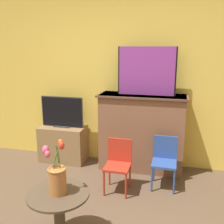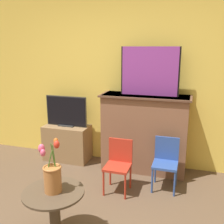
{
  "view_description": "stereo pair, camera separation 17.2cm",
  "coord_description": "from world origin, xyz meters",
  "px_view_note": "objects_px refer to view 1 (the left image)",
  "views": [
    {
      "loc": [
        0.86,
        -1.74,
        1.78
      ],
      "look_at": [
        0.15,
        1.14,
        1.04
      ],
      "focal_mm": 42.0,
      "sensor_mm": 36.0,
      "label": 1
    },
    {
      "loc": [
        1.03,
        -1.69,
        1.78
      ],
      "look_at": [
        0.15,
        1.14,
        1.04
      ],
      "focal_mm": 42.0,
      "sensor_mm": 36.0,
      "label": 2
    }
  ],
  "objects_px": {
    "chair_blue": "(164,159)",
    "chair_red": "(118,162)",
    "tv_monitor": "(62,112)",
    "vase_tulips": "(57,177)",
    "painting": "(147,71)"
  },
  "relations": [
    {
      "from": "painting",
      "to": "vase_tulips",
      "type": "relative_size",
      "value": 1.66
    },
    {
      "from": "chair_red",
      "to": "vase_tulips",
      "type": "xyz_separation_m",
      "value": [
        -0.33,
        -1.04,
        0.29
      ]
    },
    {
      "from": "tv_monitor",
      "to": "vase_tulips",
      "type": "relative_size",
      "value": 1.38
    },
    {
      "from": "tv_monitor",
      "to": "chair_red",
      "type": "xyz_separation_m",
      "value": [
        1.04,
        -0.67,
        -0.41
      ]
    },
    {
      "from": "tv_monitor",
      "to": "chair_red",
      "type": "bearing_deg",
      "value": -32.62
    },
    {
      "from": "painting",
      "to": "vase_tulips",
      "type": "bearing_deg",
      "value": -108.38
    },
    {
      "from": "painting",
      "to": "chair_blue",
      "type": "bearing_deg",
      "value": -54.26
    },
    {
      "from": "chair_blue",
      "to": "chair_red",
      "type": "bearing_deg",
      "value": -156.76
    },
    {
      "from": "painting",
      "to": "chair_blue",
      "type": "relative_size",
      "value": 1.22
    },
    {
      "from": "chair_red",
      "to": "chair_blue",
      "type": "height_order",
      "value": "same"
    },
    {
      "from": "painting",
      "to": "tv_monitor",
      "type": "xyz_separation_m",
      "value": [
        -1.29,
        -0.01,
        -0.66
      ]
    },
    {
      "from": "painting",
      "to": "tv_monitor",
      "type": "bearing_deg",
      "value": -179.68
    },
    {
      "from": "vase_tulips",
      "to": "chair_blue",
      "type": "bearing_deg",
      "value": 55.31
    },
    {
      "from": "chair_blue",
      "to": "vase_tulips",
      "type": "height_order",
      "value": "vase_tulips"
    },
    {
      "from": "painting",
      "to": "chair_red",
      "type": "xyz_separation_m",
      "value": [
        -0.24,
        -0.68,
        -1.08
      ]
    }
  ]
}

